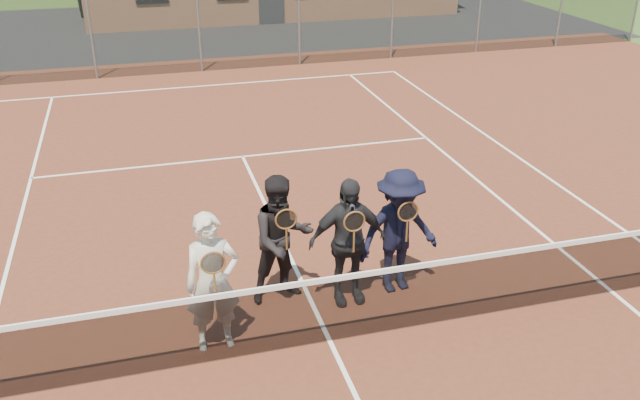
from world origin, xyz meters
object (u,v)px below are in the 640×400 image
object	(u,v)px
player_a	(213,283)
player_b	(282,239)
player_d	(399,231)
player_c	(347,241)
tennis_net	(330,307)

from	to	relation	value
player_a	player_b	size ratio (longest dim) A/B	1.00
player_b	player_d	world-z (taller)	same
player_a	player_b	distance (m)	1.32
player_c	player_b	bearing A→B (deg)	160.18
tennis_net	player_d	world-z (taller)	player_d
player_b	player_c	xyz separation A→B (m)	(0.81, -0.29, 0.00)
tennis_net	player_b	distance (m)	1.25
player_d	player_b	bearing A→B (deg)	172.14
player_c	player_d	size ratio (longest dim) A/B	1.00
player_a	player_c	xyz separation A→B (m)	(1.85, 0.53, -0.00)
tennis_net	player_a	world-z (taller)	player_a
player_a	player_c	world-z (taller)	same
player_a	player_d	xyz separation A→B (m)	(2.60, 0.61, -0.00)
player_a	player_c	distance (m)	1.92
tennis_net	player_c	bearing A→B (deg)	60.22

